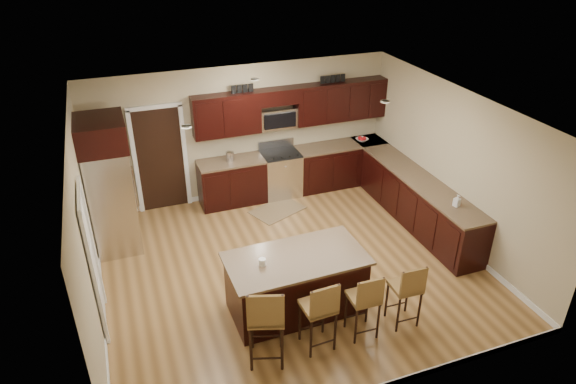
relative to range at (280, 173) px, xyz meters
name	(u,v)px	position (x,y,z in m)	size (l,w,h in m)	color
floor	(291,266)	(-0.68, -2.45, -0.47)	(6.00, 6.00, 0.00)	olive
ceiling	(292,112)	(-0.68, -2.45, 2.23)	(6.00, 6.00, 0.00)	silver
wall_back	(243,133)	(-0.68, 0.30, 0.88)	(6.00, 6.00, 0.00)	tan
wall_left	(86,232)	(-3.68, -2.45, 0.88)	(5.50, 5.50, 0.00)	tan
wall_right	(455,166)	(2.32, -2.45, 0.88)	(5.50, 5.50, 0.00)	tan
base_cabinets	(356,185)	(1.22, -1.01, -0.01)	(4.02, 3.96, 0.92)	black
upper_cabinets	(295,105)	(0.36, 0.13, 1.37)	(4.00, 0.33, 0.80)	black
range	(280,173)	(0.00, 0.00, 0.00)	(0.76, 0.64, 1.11)	silver
microwave	(277,118)	(0.00, 0.15, 1.15)	(0.76, 0.31, 0.40)	silver
doorway	(161,160)	(-2.33, 0.28, 0.56)	(0.85, 0.03, 2.06)	black
pantry_door	(92,264)	(-3.66, -2.75, 0.55)	(0.03, 0.80, 2.04)	white
letter_decor	(288,84)	(0.22, 0.13, 1.82)	(2.20, 0.03, 0.15)	black
island	(296,285)	(-0.98, -3.44, -0.04)	(2.00, 1.08, 0.92)	black
stool_left	(266,318)	(-1.71, -4.29, 0.29)	(0.57, 0.57, 1.22)	olive
stool_mid	(320,308)	(-0.97, -4.28, 0.22)	(0.43, 0.43, 1.10)	olive
stool_right	(365,299)	(-0.31, -4.28, 0.17)	(0.40, 0.40, 1.04)	olive
refrigerator	(109,184)	(-3.30, -0.79, 0.73)	(0.79, 0.99, 2.35)	silver
floor_mat	(277,210)	(-0.29, -0.63, -0.47)	(1.00, 0.67, 0.01)	olive
fruit_bowl	(362,140)	(1.84, 0.00, 0.48)	(0.25, 0.25, 0.06)	silver
soap_bottle	(457,201)	(2.02, -3.00, 0.55)	(0.09, 0.10, 0.21)	#B2B2B2
canister_tall	(229,157)	(-1.06, 0.00, 0.55)	(0.12, 0.12, 0.20)	silver
canister_short	(231,157)	(-1.01, 0.00, 0.54)	(0.11, 0.11, 0.18)	silver
island_jar	(262,262)	(-1.48, -3.44, 0.50)	(0.10, 0.10, 0.10)	white
stool_extra	(408,288)	(0.34, -4.28, 0.17)	(0.40, 0.40, 1.04)	olive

